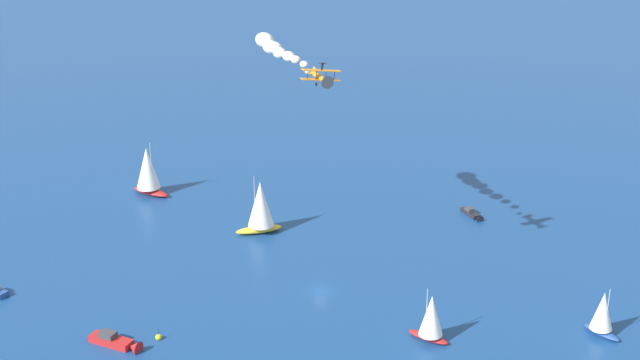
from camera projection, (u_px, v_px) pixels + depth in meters
ground_plane at (320, 291)px, 174.19m from camera, size 2000.00×2000.00×0.00m
sailboat_near_centre at (260, 207)px, 196.49m from camera, size 10.48×7.36×13.14m
sailboat_far_port at (603, 313)px, 158.21m from camera, size 6.35×6.49×9.15m
sailboat_inshore at (431, 318)px, 156.25m from camera, size 7.61×5.78×9.73m
motorboat_offshore at (473, 214)px, 206.23m from camera, size 5.02×6.99×2.04m
motorboat_trailing at (117, 342)px, 155.95m from camera, size 9.97×5.68×2.82m
sailboat_ahead at (148, 171)px, 216.42m from camera, size 10.40×7.46×13.12m
marker_buoy at (159, 337)px, 158.10m from camera, size 1.10×1.10×2.10m
biplane_lead at (321, 77)px, 158.43m from camera, size 7.11×7.06×3.65m
wingwalker_lead at (322, 65)px, 157.73m from camera, size 1.36×0.79×1.53m
smoke_trail_lead at (274, 47)px, 179.28m from camera, size 14.81×25.97×3.96m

